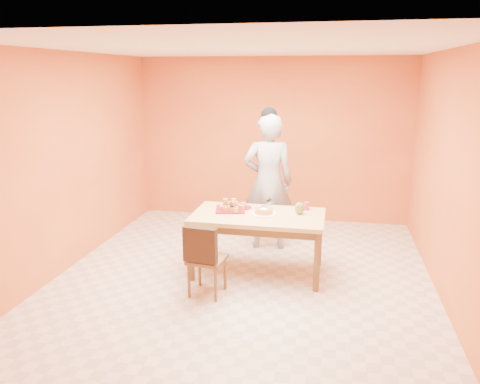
% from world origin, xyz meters
% --- Properties ---
extents(floor, '(5.00, 5.00, 0.00)m').
position_xyz_m(floor, '(0.00, 0.00, 0.00)').
color(floor, silver).
rests_on(floor, ground).
extents(ceiling, '(5.00, 5.00, 0.00)m').
position_xyz_m(ceiling, '(0.00, 0.00, 2.70)').
color(ceiling, white).
rests_on(ceiling, wall_back).
extents(wall_back, '(4.50, 0.00, 4.50)m').
position_xyz_m(wall_back, '(0.00, 2.50, 1.35)').
color(wall_back, orange).
rests_on(wall_back, floor).
extents(wall_left, '(0.00, 5.00, 5.00)m').
position_xyz_m(wall_left, '(-2.25, 0.00, 1.35)').
color(wall_left, orange).
rests_on(wall_left, floor).
extents(wall_right, '(0.00, 5.00, 5.00)m').
position_xyz_m(wall_right, '(2.25, 0.00, 1.35)').
color(wall_right, orange).
rests_on(wall_right, floor).
extents(dining_table, '(1.60, 0.90, 0.76)m').
position_xyz_m(dining_table, '(0.15, 0.17, 0.67)').
color(dining_table, tan).
rests_on(dining_table, floor).
extents(dining_chair, '(0.43, 0.49, 0.85)m').
position_xyz_m(dining_chair, '(-0.31, -0.55, 0.44)').
color(dining_chair, brown).
rests_on(dining_chair, floor).
extents(pastry_pile, '(0.32, 0.32, 0.11)m').
position_xyz_m(pastry_pile, '(-0.22, 0.28, 0.83)').
color(pastry_pile, tan).
rests_on(pastry_pile, pastry_platter).
extents(person, '(0.77, 0.58, 1.91)m').
position_xyz_m(person, '(0.14, 1.08, 0.95)').
color(person, gray).
rests_on(person, floor).
extents(pastry_platter, '(0.42, 0.42, 0.02)m').
position_xyz_m(pastry_platter, '(-0.22, 0.28, 0.77)').
color(pastry_platter, maroon).
rests_on(pastry_platter, dining_table).
extents(red_dinner_plate, '(0.28, 0.28, 0.01)m').
position_xyz_m(red_dinner_plate, '(-0.09, 0.40, 0.77)').
color(red_dinner_plate, maroon).
rests_on(red_dinner_plate, dining_table).
extents(white_cake_plate, '(0.34, 0.34, 0.01)m').
position_xyz_m(white_cake_plate, '(0.21, 0.19, 0.77)').
color(white_cake_plate, white).
rests_on(white_cake_plate, dining_table).
extents(sponge_cake, '(0.26, 0.26, 0.05)m').
position_xyz_m(sponge_cake, '(0.21, 0.19, 0.80)').
color(sponge_cake, orange).
rests_on(sponge_cake, white_cake_plate).
extents(cake_server, '(0.13, 0.28, 0.01)m').
position_xyz_m(cake_server, '(0.22, 0.37, 0.83)').
color(cake_server, silver).
rests_on(cake_server, sponge_cake).
extents(egg_ornament, '(0.13, 0.11, 0.15)m').
position_xyz_m(egg_ornament, '(0.64, 0.27, 0.84)').
color(egg_ornament, olive).
rests_on(egg_ornament, dining_table).
extents(magenta_glass, '(0.07, 0.07, 0.10)m').
position_xyz_m(magenta_glass, '(0.71, 0.47, 0.81)').
color(magenta_glass, '#DE2152').
rests_on(magenta_glass, dining_table).
extents(checker_tin, '(0.11, 0.11, 0.03)m').
position_xyz_m(checker_tin, '(0.70, 0.52, 0.77)').
color(checker_tin, '#381C0F').
rests_on(checker_tin, dining_table).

